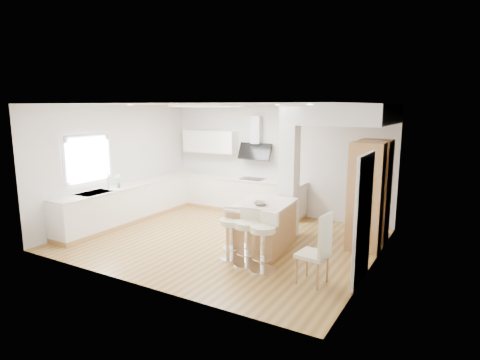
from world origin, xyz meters
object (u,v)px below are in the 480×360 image
Objects in this scene: bar_stool_c at (264,239)px; bar_stool_a at (232,230)px; dining_chair at (319,247)px; peninsula at (263,226)px; bar_stool_b at (247,234)px.

bar_stool_a is at bearing 179.94° from bar_stool_c.
bar_stool_a is at bearing 177.41° from dining_chair.
dining_chair is at bearing -39.79° from peninsula.
bar_stool_c reaches higher than peninsula.
bar_stool_b is at bearing -177.77° from bar_stool_c.
bar_stool_c is at bearing -67.57° from peninsula.
bar_stool_b reaches higher than bar_stool_c.
dining_chair is at bearing -9.89° from bar_stool_b.
bar_stool_a is 0.95× the size of bar_stool_b.
bar_stool_a is at bearing 159.48° from bar_stool_b.
dining_chair is at bearing 10.80° from bar_stool_c.
peninsula is 1.11m from bar_stool_c.
bar_stool_c is 0.87× the size of dining_chair.
bar_stool_b is 0.87× the size of dining_chair.
bar_stool_a is 1.76m from dining_chair.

